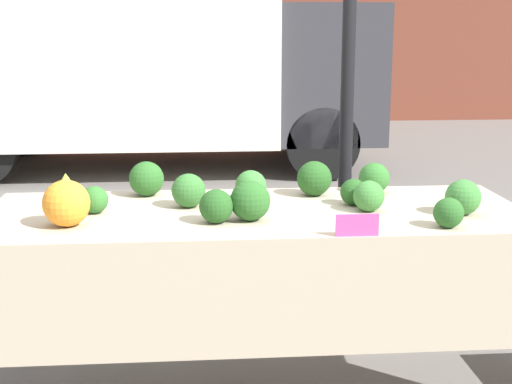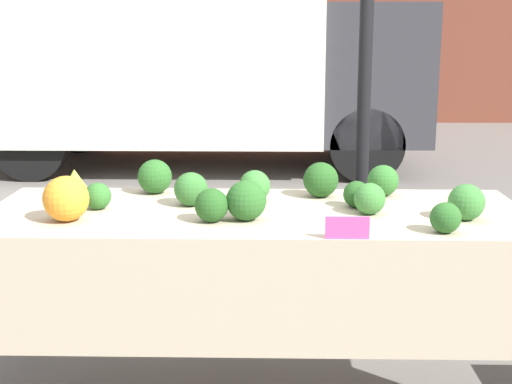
{
  "view_description": "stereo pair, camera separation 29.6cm",
  "coord_description": "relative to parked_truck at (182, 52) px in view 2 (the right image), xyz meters",
  "views": [
    {
      "loc": [
        -0.23,
        -2.88,
        1.52
      ],
      "look_at": [
        0.0,
        0.0,
        0.87
      ],
      "focal_mm": 50.0,
      "sensor_mm": 36.0,
      "label": 1
    },
    {
      "loc": [
        0.06,
        -2.88,
        1.52
      ],
      "look_at": [
        0.0,
        0.0,
        0.87
      ],
      "focal_mm": 50.0,
      "sensor_mm": 36.0,
      "label": 2
    }
  ],
  "objects": [
    {
      "name": "broccoli_head_11",
      "position": [
        0.78,
        -5.4,
        -0.43
      ],
      "size": [
        0.13,
        0.13,
        0.13
      ],
      "color": "#23511E",
      "rests_on": "market_table"
    },
    {
      "name": "orange_cauliflower",
      "position": [
        0.2,
        -5.4,
        -0.4
      ],
      "size": [
        0.18,
        0.18,
        0.18
      ],
      "color": "orange",
      "rests_on": "market_table"
    },
    {
      "name": "ground_plane",
      "position": [
        0.95,
        -5.21,
        -1.28
      ],
      "size": [
        40.0,
        40.0,
        0.0
      ],
      "primitive_type": "plane",
      "color": "slate"
    },
    {
      "name": "broccoli_head_8",
      "position": [
        0.91,
        -5.37,
        -0.41
      ],
      "size": [
        0.16,
        0.16,
        0.16
      ],
      "color": "#285B23",
      "rests_on": "market_table"
    },
    {
      "name": "broccoli_head_6",
      "position": [
        0.47,
        -4.9,
        -0.41
      ],
      "size": [
        0.16,
        0.16,
        0.16
      ],
      "color": "#285B23",
      "rests_on": "market_table"
    },
    {
      "name": "broccoli_head_10",
      "position": [
        1.37,
        -5.15,
        -0.44
      ],
      "size": [
        0.11,
        0.11,
        0.11
      ],
      "color": "#23511E",
      "rests_on": "market_table"
    },
    {
      "name": "market_table",
      "position": [
        0.95,
        -5.28,
        -0.58
      ],
      "size": [
        2.26,
        0.84,
        0.79
      ],
      "color": "tan",
      "rests_on": "ground_plane"
    },
    {
      "name": "romanesco_head",
      "position": [
        0.14,
        -5.02,
        -0.43
      ],
      "size": [
        0.17,
        0.17,
        0.14
      ],
      "color": "#93B238",
      "rests_on": "market_table"
    },
    {
      "name": "tent_pole",
      "position": [
        1.48,
        -4.46,
        -0.09
      ],
      "size": [
        0.07,
        0.07,
        2.38
      ],
      "color": "black",
      "rests_on": "ground_plane"
    },
    {
      "name": "broccoli_head_9",
      "position": [
        0.28,
        -5.2,
        -0.44
      ],
      "size": [
        0.11,
        0.11,
        0.11
      ],
      "color": "#2D6628",
      "rests_on": "market_table"
    },
    {
      "name": "price_sign",
      "position": [
        1.28,
        -5.62,
        -0.45
      ],
      "size": [
        0.16,
        0.01,
        0.08
      ],
      "color": "#EF4793",
      "rests_on": "market_table"
    },
    {
      "name": "broccoli_head_0",
      "position": [
        0.94,
        -5.04,
        -0.42
      ],
      "size": [
        0.14,
        0.14,
        0.14
      ],
      "color": "#387533",
      "rests_on": "market_table"
    },
    {
      "name": "broccoli_head_5",
      "position": [
        1.52,
        -4.93,
        -0.42
      ],
      "size": [
        0.14,
        0.14,
        0.14
      ],
      "color": "#2D6628",
      "rests_on": "market_table"
    },
    {
      "name": "broccoli_head_2",
      "position": [
        1.41,
        -5.26,
        -0.43
      ],
      "size": [
        0.13,
        0.13,
        0.13
      ],
      "color": "#387533",
      "rests_on": "market_table"
    },
    {
      "name": "parked_truck",
      "position": [
        0.0,
        0.0,
        0.0
      ],
      "size": [
        5.0,
        2.16,
        2.36
      ],
      "color": "silver",
      "rests_on": "ground_plane"
    },
    {
      "name": "broccoli_head_3",
      "position": [
        0.67,
        -5.13,
        -0.42
      ],
      "size": [
        0.15,
        0.15,
        0.15
      ],
      "color": "#336B2D",
      "rests_on": "market_table"
    },
    {
      "name": "broccoli_head_1",
      "position": [
        1.78,
        -5.34,
        -0.42
      ],
      "size": [
        0.15,
        0.15,
        0.15
      ],
      "color": "#387533",
      "rests_on": "market_table"
    },
    {
      "name": "broccoli_head_7",
      "position": [
        1.66,
        -5.53,
        -0.43
      ],
      "size": [
        0.12,
        0.12,
        0.12
      ],
      "color": "#285B23",
      "rests_on": "market_table"
    },
    {
      "name": "broccoli_head_4",
      "position": [
        1.23,
        -4.96,
        -0.41
      ],
      "size": [
        0.16,
        0.16,
        0.16
      ],
      "color": "#23511E",
      "rests_on": "market_table"
    }
  ]
}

